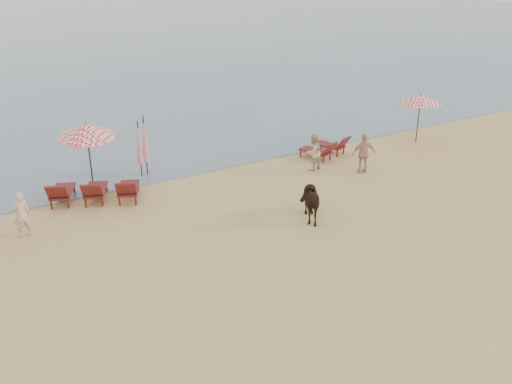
{
  "coord_description": "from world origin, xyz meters",
  "views": [
    {
      "loc": [
        -9.0,
        -10.11,
        8.7
      ],
      "look_at": [
        0.0,
        5.0,
        1.1
      ],
      "focal_mm": 40.0,
      "sensor_mm": 36.0,
      "label": 1
    }
  ],
  "objects_px": {
    "umbrella_open_left_b": "(86,130)",
    "beachgoer_left": "(21,214)",
    "lounger_cluster_right": "(327,147)",
    "umbrella_open_right": "(421,99)",
    "umbrella_closed_right": "(145,139)",
    "beachgoer_right_a": "(313,152)",
    "cow": "(307,200)",
    "beachgoer_right_b": "(364,153)",
    "lounger_cluster_left": "(95,190)",
    "umbrella_closed_left": "(139,143)"
  },
  "relations": [
    {
      "from": "umbrella_closed_left",
      "to": "beachgoer_right_a",
      "type": "distance_m",
      "value": 7.16
    },
    {
      "from": "umbrella_closed_right",
      "to": "cow",
      "type": "bearing_deg",
      "value": -64.7
    },
    {
      "from": "umbrella_closed_right",
      "to": "beachgoer_right_b",
      "type": "height_order",
      "value": "umbrella_closed_right"
    },
    {
      "from": "lounger_cluster_right",
      "to": "umbrella_open_right",
      "type": "distance_m",
      "value": 5.29
    },
    {
      "from": "umbrella_closed_left",
      "to": "umbrella_closed_right",
      "type": "height_order",
      "value": "umbrella_closed_right"
    },
    {
      "from": "umbrella_open_left_b",
      "to": "beachgoer_right_b",
      "type": "xyz_separation_m",
      "value": [
        10.12,
        -4.2,
        -1.49
      ]
    },
    {
      "from": "lounger_cluster_right",
      "to": "beachgoer_right_b",
      "type": "height_order",
      "value": "beachgoer_right_b"
    },
    {
      "from": "umbrella_closed_left",
      "to": "beachgoer_right_b",
      "type": "relative_size",
      "value": 1.39
    },
    {
      "from": "umbrella_open_right",
      "to": "beachgoer_right_a",
      "type": "distance_m",
      "value": 6.65
    },
    {
      "from": "umbrella_open_left_b",
      "to": "beachgoer_left",
      "type": "distance_m",
      "value": 4.54
    },
    {
      "from": "lounger_cluster_left",
      "to": "umbrella_closed_left",
      "type": "height_order",
      "value": "umbrella_closed_left"
    },
    {
      "from": "beachgoer_right_a",
      "to": "beachgoer_right_b",
      "type": "bearing_deg",
      "value": 128.89
    },
    {
      "from": "beachgoer_right_b",
      "to": "cow",
      "type": "bearing_deg",
      "value": 46.86
    },
    {
      "from": "umbrella_open_right",
      "to": "beachgoer_left",
      "type": "relative_size",
      "value": 1.51
    },
    {
      "from": "umbrella_open_left_b",
      "to": "umbrella_closed_right",
      "type": "bearing_deg",
      "value": 3.27
    },
    {
      "from": "umbrella_open_left_b",
      "to": "umbrella_open_right",
      "type": "distance_m",
      "value": 15.21
    },
    {
      "from": "umbrella_open_right",
      "to": "umbrella_closed_right",
      "type": "distance_m",
      "value": 12.97
    },
    {
      "from": "umbrella_open_right",
      "to": "beachgoer_left",
      "type": "bearing_deg",
      "value": 160.97
    },
    {
      "from": "umbrella_closed_left",
      "to": "beachgoer_right_a",
      "type": "xyz_separation_m",
      "value": [
        6.47,
        -2.98,
        -0.66
      ]
    },
    {
      "from": "umbrella_open_right",
      "to": "umbrella_closed_left",
      "type": "xyz_separation_m",
      "value": [
        -12.97,
        2.5,
        -0.66
      ]
    },
    {
      "from": "umbrella_open_left_b",
      "to": "cow",
      "type": "bearing_deg",
      "value": -51.08
    },
    {
      "from": "umbrella_open_left_b",
      "to": "beachgoer_left",
      "type": "xyz_separation_m",
      "value": [
        -3.09,
        -2.93,
        -1.56
      ]
    },
    {
      "from": "lounger_cluster_right",
      "to": "beachgoer_left",
      "type": "xyz_separation_m",
      "value": [
        -13.12,
        -1.09,
        0.34
      ]
    },
    {
      "from": "lounger_cluster_right",
      "to": "cow",
      "type": "xyz_separation_m",
      "value": [
        -4.51,
        -4.79,
        0.32
      ]
    },
    {
      "from": "umbrella_open_right",
      "to": "umbrella_closed_left",
      "type": "bearing_deg",
      "value": 148.3
    },
    {
      "from": "umbrella_closed_left",
      "to": "cow",
      "type": "xyz_separation_m",
      "value": [
        3.48,
        -6.75,
        -0.7
      ]
    },
    {
      "from": "umbrella_closed_right",
      "to": "beachgoer_right_a",
      "type": "height_order",
      "value": "umbrella_closed_right"
    },
    {
      "from": "lounger_cluster_left",
      "to": "lounger_cluster_right",
      "type": "distance_m",
      "value": 10.37
    },
    {
      "from": "lounger_cluster_left",
      "to": "umbrella_closed_right",
      "type": "height_order",
      "value": "umbrella_closed_right"
    },
    {
      "from": "umbrella_closed_left",
      "to": "umbrella_open_right",
      "type": "bearing_deg",
      "value": -10.92
    },
    {
      "from": "cow",
      "to": "beachgoer_right_b",
      "type": "height_order",
      "value": "beachgoer_right_b"
    },
    {
      "from": "umbrella_closed_right",
      "to": "beachgoer_right_a",
      "type": "relative_size",
      "value": 1.6
    },
    {
      "from": "umbrella_closed_left",
      "to": "beachgoer_right_a",
      "type": "bearing_deg",
      "value": -24.75
    },
    {
      "from": "cow",
      "to": "beachgoer_right_b",
      "type": "xyz_separation_m",
      "value": [
        4.59,
        2.43,
        0.1
      ]
    },
    {
      "from": "beachgoer_left",
      "to": "beachgoer_right_b",
      "type": "height_order",
      "value": "beachgoer_right_b"
    },
    {
      "from": "umbrella_closed_left",
      "to": "beachgoer_left",
      "type": "relative_size",
      "value": 1.52
    },
    {
      "from": "lounger_cluster_right",
      "to": "umbrella_closed_left",
      "type": "xyz_separation_m",
      "value": [
        -7.98,
        1.96,
        1.01
      ]
    },
    {
      "from": "cow",
      "to": "beachgoer_left",
      "type": "distance_m",
      "value": 9.38
    },
    {
      "from": "umbrella_open_right",
      "to": "beachgoer_right_a",
      "type": "bearing_deg",
      "value": 163.45
    },
    {
      "from": "cow",
      "to": "beachgoer_right_a",
      "type": "xyz_separation_m",
      "value": [
        3.0,
        3.77,
        0.04
      ]
    },
    {
      "from": "lounger_cluster_right",
      "to": "umbrella_open_right",
      "type": "bearing_deg",
      "value": -24.55
    },
    {
      "from": "lounger_cluster_left",
      "to": "umbrella_closed_right",
      "type": "bearing_deg",
      "value": 55.41
    },
    {
      "from": "lounger_cluster_left",
      "to": "umbrella_open_left_b",
      "type": "height_order",
      "value": "umbrella_open_left_b"
    },
    {
      "from": "lounger_cluster_left",
      "to": "umbrella_open_right",
      "type": "relative_size",
      "value": 1.53
    },
    {
      "from": "lounger_cluster_right",
      "to": "beachgoer_right_b",
      "type": "relative_size",
      "value": 1.28
    },
    {
      "from": "lounger_cluster_left",
      "to": "beachgoer_right_b",
      "type": "distance_m",
      "value": 10.8
    },
    {
      "from": "umbrella_closed_left",
      "to": "umbrella_closed_right",
      "type": "bearing_deg",
      "value": 9.55
    },
    {
      "from": "lounger_cluster_left",
      "to": "cow",
      "type": "height_order",
      "value": "cow"
    },
    {
      "from": "umbrella_open_right",
      "to": "umbrella_closed_right",
      "type": "xyz_separation_m",
      "value": [
        -12.71,
        2.55,
        -0.56
      ]
    },
    {
      "from": "lounger_cluster_left",
      "to": "umbrella_closed_right",
      "type": "xyz_separation_m",
      "value": [
        2.64,
        1.63,
        1.07
      ]
    }
  ]
}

